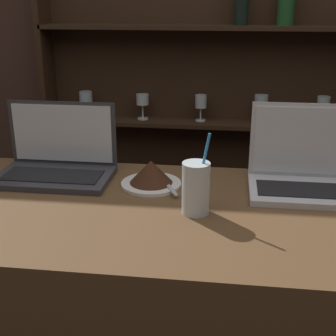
{
  "coord_description": "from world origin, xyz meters",
  "views": [
    {
      "loc": [
        0.12,
        -0.79,
        1.61
      ],
      "look_at": [
        -0.03,
        0.36,
        1.19
      ],
      "focal_mm": 50.0,
      "sensor_mm": 36.0,
      "label": 1
    }
  ],
  "objects_px": {
    "water_glass": "(196,188)",
    "laptop_far": "(301,171)",
    "cake_plate": "(151,175)",
    "laptop_near": "(57,161)"
  },
  "relations": [
    {
      "from": "water_glass",
      "to": "laptop_far",
      "type": "bearing_deg",
      "value": 34.0
    },
    {
      "from": "water_glass",
      "to": "cake_plate",
      "type": "bearing_deg",
      "value": 130.61
    },
    {
      "from": "water_glass",
      "to": "laptop_near",
      "type": "bearing_deg",
      "value": 154.72
    },
    {
      "from": "laptop_far",
      "to": "cake_plate",
      "type": "xyz_separation_m",
      "value": [
        -0.43,
        -0.03,
        -0.02
      ]
    },
    {
      "from": "laptop_far",
      "to": "water_glass",
      "type": "relative_size",
      "value": 1.36
    },
    {
      "from": "laptop_far",
      "to": "cake_plate",
      "type": "distance_m",
      "value": 0.43
    },
    {
      "from": "laptop_near",
      "to": "cake_plate",
      "type": "height_order",
      "value": "laptop_near"
    },
    {
      "from": "laptop_near",
      "to": "water_glass",
      "type": "relative_size",
      "value": 1.61
    },
    {
      "from": "laptop_far",
      "to": "water_glass",
      "type": "bearing_deg",
      "value": -146.0
    },
    {
      "from": "cake_plate",
      "to": "water_glass",
      "type": "xyz_separation_m",
      "value": [
        0.14,
        -0.17,
        0.03
      ]
    }
  ]
}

